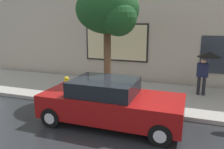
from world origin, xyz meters
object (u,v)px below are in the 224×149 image
at_px(parked_car, 110,102).
at_px(street_tree, 109,12).
at_px(pedestrian_with_umbrella, 207,61).
at_px(fire_hydrant, 67,85).

distance_m(parked_car, street_tree, 3.66).
relative_size(pedestrian_with_umbrella, street_tree, 0.42).
bearing_deg(parked_car, fire_hydrant, 143.86).
bearing_deg(street_tree, fire_hydrant, -177.93).
height_order(fire_hydrant, street_tree, street_tree).
height_order(parked_car, fire_hydrant, parked_car).
bearing_deg(street_tree, parked_car, -69.51).
relative_size(fire_hydrant, street_tree, 0.16).
height_order(fire_hydrant, pedestrian_with_umbrella, pedestrian_with_umbrella).
distance_m(fire_hydrant, street_tree, 3.69).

